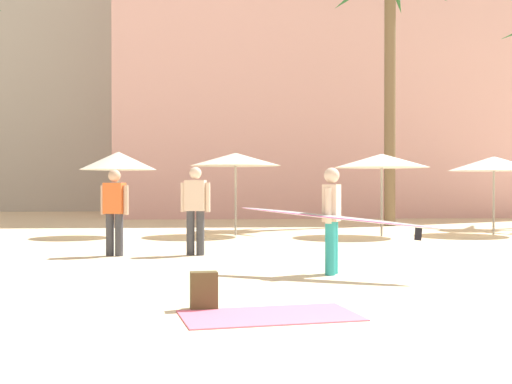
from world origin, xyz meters
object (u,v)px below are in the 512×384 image
object	(u,v)px
person_mid_center	(114,209)
person_near_right	(195,207)
cafe_umbrella_4	(236,159)
beach_towel	(270,315)
backpack	(204,291)
cafe_umbrella_0	(382,161)
person_far_left	(333,217)
cafe_umbrella_5	(494,164)
cafe_umbrella_1	(118,161)

from	to	relation	value
person_mid_center	person_near_right	distance (m)	1.58
cafe_umbrella_4	beach_towel	bearing A→B (deg)	-90.43
backpack	person_near_right	bearing A→B (deg)	-4.17
cafe_umbrella_0	person_mid_center	size ratio (longest dim) A/B	1.52
cafe_umbrella_0	person_far_left	distance (m)	8.32
person_near_right	person_mid_center	bearing A→B (deg)	-75.94
cafe_umbrella_5	person_far_left	xyz separation A→B (m)	(-6.09, -8.15, -1.09)
cafe_umbrella_4	person_far_left	distance (m)	8.48
backpack	person_mid_center	size ratio (longest dim) A/B	0.25
backpack	person_far_left	world-z (taller)	person_far_left
cafe_umbrella_5	backpack	xyz separation A→B (m)	(-8.04, -10.83, -1.79)
cafe_umbrella_5	person_far_left	bearing A→B (deg)	-126.77
beach_towel	cafe_umbrella_0	bearing A→B (deg)	69.62
beach_towel	person_near_right	size ratio (longest dim) A/B	1.06
cafe_umbrella_4	person_mid_center	distance (m)	5.94
cafe_umbrella_1	cafe_umbrella_4	xyz separation A→B (m)	(3.19, 0.13, 0.05)
beach_towel	person_far_left	world-z (taller)	person_far_left
cafe_umbrella_4	backpack	world-z (taller)	cafe_umbrella_4
cafe_umbrella_5	backpack	world-z (taller)	cafe_umbrella_5
cafe_umbrella_0	cafe_umbrella_4	xyz separation A→B (m)	(-3.95, 0.56, 0.05)
cafe_umbrella_1	person_mid_center	distance (m)	5.25
cafe_umbrella_1	backpack	world-z (taller)	cafe_umbrella_1
cafe_umbrella_0	cafe_umbrella_4	distance (m)	3.99
beach_towel	person_far_left	xyz separation A→B (m)	(1.26, 3.12, 0.90)
cafe_umbrella_4	beach_towel	size ratio (longest dim) A/B	1.36
person_near_right	cafe_umbrella_0	bearing A→B (deg)	146.04
cafe_umbrella_4	person_mid_center	bearing A→B (deg)	-116.25
cafe_umbrella_0	person_mid_center	bearing A→B (deg)	-144.47
cafe_umbrella_5	beach_towel	world-z (taller)	cafe_umbrella_5
cafe_umbrella_1	cafe_umbrella_5	size ratio (longest dim) A/B	0.91
cafe_umbrella_1	person_mid_center	xyz separation A→B (m)	(0.61, -5.09, -1.12)
cafe_umbrella_5	person_mid_center	bearing A→B (deg)	-152.81
backpack	person_far_left	bearing A→B (deg)	-42.41
beach_towel	person_near_right	bearing A→B (deg)	98.29
cafe_umbrella_4	cafe_umbrella_5	bearing A→B (deg)	-1.33
cafe_umbrella_1	person_near_right	world-z (taller)	cafe_umbrella_1
cafe_umbrella_1	person_near_right	xyz separation A→B (m)	(2.19, -5.06, -1.09)
person_mid_center	cafe_umbrella_5	bearing A→B (deg)	138.39
cafe_umbrella_0	cafe_umbrella_5	distance (m)	3.33
cafe_umbrella_0	cafe_umbrella_5	xyz separation A→B (m)	(3.30, 0.39, -0.06)
cafe_umbrella_5	beach_towel	distance (m)	13.60
cafe_umbrella_0	person_near_right	bearing A→B (deg)	-136.91
cafe_umbrella_0	beach_towel	xyz separation A→B (m)	(-4.04, -10.88, -2.05)
cafe_umbrella_1	person_far_left	size ratio (longest dim) A/B	0.79
cafe_umbrella_5	person_near_right	distance (m)	9.72
cafe_umbrella_4	backpack	bearing A→B (deg)	-94.07
person_far_left	person_near_right	distance (m)	3.81
cafe_umbrella_5	person_mid_center	xyz separation A→B (m)	(-9.83, -5.05, -1.07)
cafe_umbrella_1	cafe_umbrella_5	world-z (taller)	cafe_umbrella_1
backpack	person_near_right	xyz separation A→B (m)	(-0.21, 5.80, 0.76)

